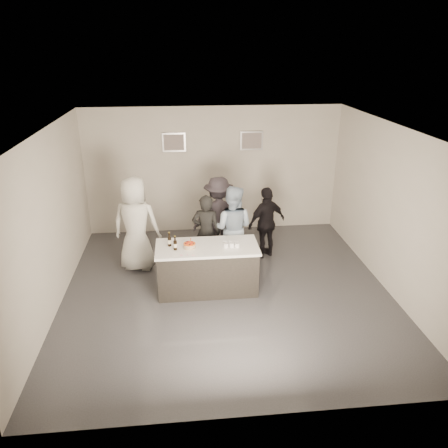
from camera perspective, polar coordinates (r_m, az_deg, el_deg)
The scene contains 19 objects.
floor at distance 8.28m, azimuth 0.36°, elevation -8.70°, with size 6.00×6.00×0.00m, color #3D3D42.
ceiling at distance 7.20m, azimuth 0.42°, elevation 12.17°, with size 6.00×6.00×0.00m, color white.
wall_back at distance 10.45m, azimuth -1.42°, elevation 7.01°, with size 6.00×0.04×3.00m, color beige.
wall_front at distance 4.97m, azimuth 4.23°, elevation -11.70°, with size 6.00×0.04×3.00m, color beige.
wall_left at distance 7.89m, azimuth -21.81°, elevation 0.11°, with size 0.04×6.00×3.00m, color beige.
wall_right at distance 8.47m, azimuth 21.02°, elevation 1.70°, with size 0.04×6.00×3.00m, color beige.
picture_left at distance 10.23m, azimuth -6.56°, elevation 10.56°, with size 0.54×0.04×0.44m, color #B2B2B7.
picture_right at distance 10.37m, azimuth 3.61°, elevation 10.82°, with size 0.54×0.04×0.44m, color #B2B2B7.
bar_counter at distance 8.12m, azimuth -2.18°, elevation -5.76°, with size 1.86×0.86×0.90m, color white.
cake at distance 7.85m, azimuth -4.52°, elevation -2.87°, with size 0.22×0.22×0.08m, color orange.
beer_bottle_a at distance 7.92m, azimuth -7.15°, elevation -2.00°, with size 0.07×0.07×0.26m, color black.
beer_bottle_b at distance 7.76m, azimuth -6.40°, elevation -2.49°, with size 0.07×0.07×0.26m, color black.
tumbler_cluster at distance 7.90m, azimuth 0.96°, elevation -2.62°, with size 0.30×0.19×0.08m, color orange.
candles at distance 7.58m, azimuth -4.89°, elevation -4.12°, with size 0.24×0.08×0.01m, color pink.
person_main_black at distance 8.73m, azimuth -2.33°, elevation -1.13°, with size 0.58×0.38×1.59m, color black.
person_main_blue at distance 8.74m, azimuth 1.09°, elevation -0.50°, with size 0.85×0.66×1.75m, color #9AAFC9.
person_guest_left at distance 8.84m, azimuth -11.43°, elevation -0.01°, with size 0.95×0.62×1.94m, color silver.
person_guest_right at distance 9.30m, azimuth 5.58°, elevation 0.20°, with size 0.91×0.38×1.56m, color black.
person_guest_back at distance 9.44m, azimuth -0.72°, elevation 1.15°, with size 1.10×0.63×1.71m, color #2E2930.
Camera 1 is at (-0.78, -7.04, 4.29)m, focal length 35.00 mm.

